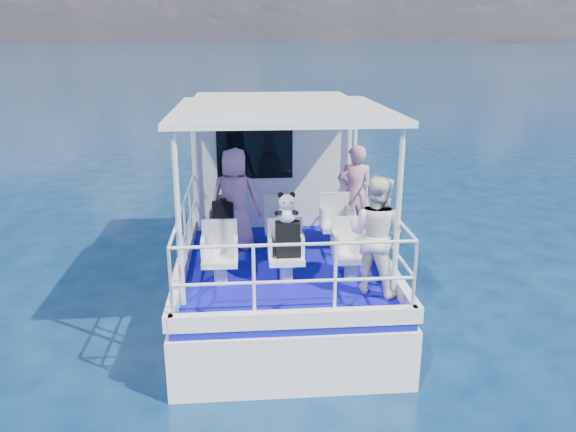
% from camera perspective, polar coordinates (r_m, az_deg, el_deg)
% --- Properties ---
extents(ground, '(2000.00, 2000.00, 0.00)m').
position_cam_1_polar(ground, '(9.19, -0.73, -8.99)').
color(ground, '#081F40').
rests_on(ground, ground).
extents(hull, '(3.00, 7.00, 1.60)m').
position_cam_1_polar(hull, '(10.09, -1.13, -6.48)').
color(hull, white).
rests_on(hull, ground).
extents(deck, '(2.90, 6.90, 0.10)m').
position_cam_1_polar(deck, '(9.78, -1.16, -1.92)').
color(deck, '#0E0A8F').
rests_on(deck, hull).
extents(cabin, '(2.85, 2.00, 2.20)m').
position_cam_1_polar(cabin, '(10.73, -1.64, 6.18)').
color(cabin, white).
rests_on(cabin, deck).
extents(canopy, '(3.00, 3.20, 0.08)m').
position_cam_1_polar(canopy, '(8.09, -0.72, 10.70)').
color(canopy, white).
rests_on(canopy, cabin).
extents(canopy_posts, '(2.77, 2.97, 2.20)m').
position_cam_1_polar(canopy_posts, '(8.25, -0.66, 2.77)').
color(canopy_posts, white).
rests_on(canopy_posts, deck).
extents(railings, '(2.84, 3.59, 1.00)m').
position_cam_1_polar(railings, '(8.12, -0.49, -1.91)').
color(railings, white).
rests_on(railings, deck).
extents(seat_port_fwd, '(0.48, 0.46, 0.38)m').
position_cam_1_polar(seat_port_fwd, '(8.94, -6.62, -2.30)').
color(seat_port_fwd, silver).
rests_on(seat_port_fwd, deck).
extents(seat_center_fwd, '(0.48, 0.46, 0.38)m').
position_cam_1_polar(seat_center_fwd, '(8.95, -0.85, -2.15)').
color(seat_center_fwd, silver).
rests_on(seat_center_fwd, deck).
extents(seat_stbd_fwd, '(0.48, 0.46, 0.38)m').
position_cam_1_polar(seat_stbd_fwd, '(9.05, 4.85, -1.99)').
color(seat_stbd_fwd, silver).
rests_on(seat_stbd_fwd, deck).
extents(seat_port_aft, '(0.48, 0.46, 0.38)m').
position_cam_1_polar(seat_port_aft, '(7.72, -6.89, -5.53)').
color(seat_port_aft, silver).
rests_on(seat_port_aft, deck).
extents(seat_center_aft, '(0.48, 0.46, 0.38)m').
position_cam_1_polar(seat_center_aft, '(7.74, -0.19, -5.35)').
color(seat_center_aft, silver).
rests_on(seat_center_aft, deck).
extents(seat_stbd_aft, '(0.48, 0.46, 0.38)m').
position_cam_1_polar(seat_stbd_aft, '(7.85, 6.39, -5.11)').
color(seat_stbd_aft, silver).
rests_on(seat_stbd_aft, deck).
extents(passenger_port_fwd, '(0.68, 0.55, 1.62)m').
position_cam_1_polar(passenger_port_fwd, '(8.82, -5.42, 1.70)').
color(passenger_port_fwd, pink).
rests_on(passenger_port_fwd, deck).
extents(passenger_stbd_fwd, '(0.62, 0.43, 1.61)m').
position_cam_1_polar(passenger_stbd_fwd, '(9.20, 6.81, 2.28)').
color(passenger_stbd_fwd, pink).
rests_on(passenger_stbd_fwd, deck).
extents(passenger_stbd_aft, '(0.97, 0.93, 1.57)m').
position_cam_1_polar(passenger_stbd_aft, '(7.33, 8.92, -1.91)').
color(passenger_stbd_aft, white).
rests_on(passenger_stbd_aft, deck).
extents(backpack_port, '(0.33, 0.18, 0.43)m').
position_cam_1_polar(backpack_port, '(8.76, -6.62, 0.08)').
color(backpack_port, black).
rests_on(backpack_port, seat_port_fwd).
extents(backpack_center, '(0.32, 0.18, 0.49)m').
position_cam_1_polar(backpack_center, '(7.56, -0.04, -2.38)').
color(backpack_center, black).
rests_on(backpack_center, seat_center_aft).
extents(compact_camera, '(0.09, 0.05, 0.05)m').
position_cam_1_polar(compact_camera, '(8.71, -6.67, 1.63)').
color(compact_camera, black).
rests_on(compact_camera, backpack_port).
extents(panda, '(0.27, 0.22, 0.41)m').
position_cam_1_polar(panda, '(7.41, -0.14, 0.86)').
color(panda, white).
rests_on(panda, backpack_center).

